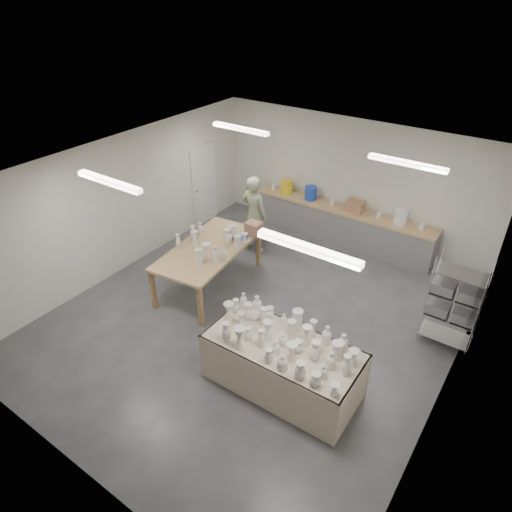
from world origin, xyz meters
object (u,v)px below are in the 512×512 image
Objects in this scene: drying_table at (283,363)px; potter at (254,214)px; red_stool at (260,234)px; work_table at (214,247)px.

potter reaches higher than drying_table.
potter is at bearing -90.00° from red_stool.
drying_table is 4.39m from potter.
drying_table is 4.58m from red_stool.
red_stool is (-0.00, 0.27, -0.65)m from potter.
red_stool is at bearing 128.12° from drying_table.
drying_table is at bearing 134.30° from potter.
red_stool is (-0.17, 1.96, -0.65)m from work_table.
red_stool is at bearing 87.90° from work_table.
potter is at bearing 130.34° from drying_table.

